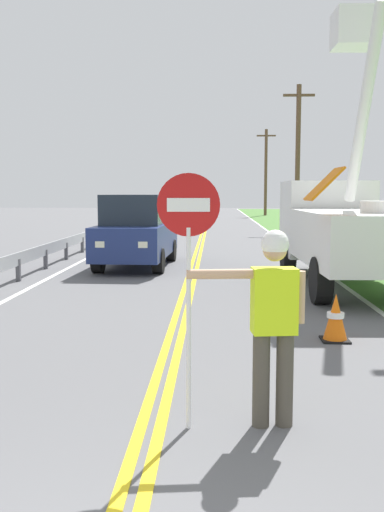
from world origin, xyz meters
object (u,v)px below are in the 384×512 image
object	(u,v)px
oncoming_suv_nearest	(137,230)
traffic_cone_lead	(335,318)
flagger_worker	(273,315)
utility_pole_mid	(298,155)
stop_sign_paddle	(189,243)
utility_pole_far	(266,171)
utility_bucket_truck	(344,223)

from	to	relation	value
oncoming_suv_nearest	traffic_cone_lead	size ratio (longest dim) A/B	6.68
flagger_worker	utility_pole_mid	bearing A→B (deg)	81.54
oncoming_suv_nearest	utility_pole_mid	world-z (taller)	utility_pole_mid
stop_sign_paddle	traffic_cone_lead	size ratio (longest dim) A/B	3.33
oncoming_suv_nearest	utility_pole_far	world-z (taller)	utility_pole_far
flagger_worker	utility_pole_mid	xyz separation A→B (m)	(4.27, 28.73, 3.29)
flagger_worker	oncoming_suv_nearest	distance (m)	11.85
flagger_worker	stop_sign_paddle	bearing A→B (deg)	-173.80
utility_bucket_truck	utility_pole_far	size ratio (longest dim) A/B	0.85
flagger_worker	oncoming_suv_nearest	bearing A→B (deg)	103.59
flagger_worker	traffic_cone_lead	distance (m)	3.44
flagger_worker	utility_pole_far	xyz separation A→B (m)	(4.32, 50.08, 3.18)
utility_bucket_truck	traffic_cone_lead	bearing A→B (deg)	-103.35
oncoming_suv_nearest	traffic_cone_lead	xyz separation A→B (m)	(4.02, -8.39, -0.72)
utility_bucket_truck	traffic_cone_lead	world-z (taller)	utility_bucket_truck
stop_sign_paddle	oncoming_suv_nearest	distance (m)	11.80
stop_sign_paddle	utility_pole_mid	bearing A→B (deg)	80.08
stop_sign_paddle	utility_bucket_truck	distance (m)	9.20
oncoming_suv_nearest	utility_pole_mid	bearing A→B (deg)	67.70
utility_pole_mid	stop_sign_paddle	bearing A→B (deg)	-99.92
utility_bucket_truck	stop_sign_paddle	bearing A→B (deg)	-110.88
stop_sign_paddle	utility_bucket_truck	size ratio (longest dim) A/B	0.34
utility_bucket_truck	utility_pole_far	bearing A→B (deg)	87.51
flagger_worker	utility_bucket_truck	world-z (taller)	utility_bucket_truck
traffic_cone_lead	utility_bucket_truck	bearing A→B (deg)	76.65
stop_sign_paddle	oncoming_suv_nearest	xyz separation A→B (m)	(-2.02, 11.61, -0.65)
utility_bucket_truck	utility_pole_mid	distance (m)	20.50
utility_bucket_truck	traffic_cone_lead	size ratio (longest dim) A/B	9.79
utility_pole_mid	traffic_cone_lead	distance (m)	26.09
oncoming_suv_nearest	utility_pole_mid	distance (m)	18.89
oncoming_suv_nearest	traffic_cone_lead	distance (m)	9.33
stop_sign_paddle	traffic_cone_lead	bearing A→B (deg)	58.09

